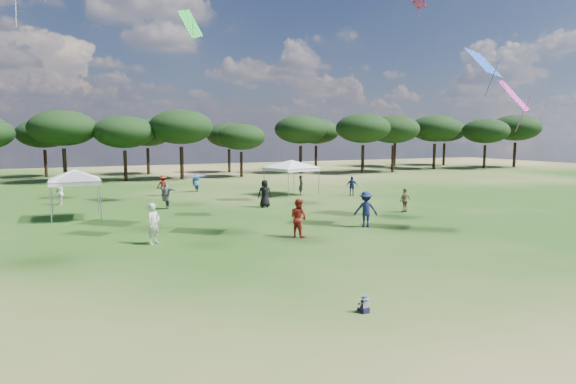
% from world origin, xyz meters
% --- Properties ---
extents(ground, '(140.00, 140.00, 0.00)m').
position_xyz_m(ground, '(0.00, 0.00, 0.00)').
color(ground, '#284E17').
rests_on(ground, ground).
extents(tree_line, '(108.78, 17.63, 7.77)m').
position_xyz_m(tree_line, '(2.39, 47.41, 5.42)').
color(tree_line, black).
rests_on(tree_line, ground).
extents(tent_left, '(5.54, 5.54, 3.19)m').
position_xyz_m(tent_left, '(-7.48, 21.86, 2.77)').
color(tent_left, gray).
rests_on(tent_left, ground).
extents(tent_right, '(6.57, 6.57, 3.14)m').
position_xyz_m(tent_right, '(8.63, 26.97, 2.72)').
color(tent_right, gray).
rests_on(tent_right, ground).
extents(toddler, '(0.32, 0.36, 0.48)m').
position_xyz_m(toddler, '(-0.24, 2.38, 0.22)').
color(toddler, black).
rests_on(toddler, ground).
extents(festival_crowd, '(30.40, 21.26, 1.91)m').
position_xyz_m(festival_crowd, '(-1.68, 21.73, 0.87)').
color(festival_crowd, '#A6261B').
rests_on(festival_crowd, ground).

